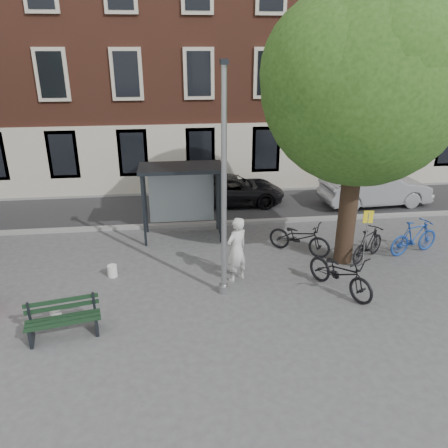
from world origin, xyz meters
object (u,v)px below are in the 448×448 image
object	(u,v)px
bench	(63,321)
bike_b	(414,237)
car_silver	(375,188)
lamppost	(224,198)
bike_d	(368,244)
painter	(237,250)
bike_a	(299,237)
bus_shelter	(193,185)
car_dark	(232,190)
notice_sign	(367,226)
bike_c	(340,273)

from	to	relation	value
bench	bike_b	world-z (taller)	bike_b
car_silver	lamppost	bearing A→B (deg)	127.22
lamppost	bike_b	distance (m)	7.08
lamppost	bike_d	size ratio (longest dim) A/B	3.40
lamppost	bike_d	bearing A→B (deg)	17.43
painter	bike_a	distance (m)	2.83
bike_d	bus_shelter	bearing A→B (deg)	26.66
bike_d	car_dark	size ratio (longest dim) A/B	0.40
bus_shelter	painter	size ratio (longest dim) A/B	1.46
bus_shelter	car_dark	size ratio (longest dim) A/B	0.64
lamppost	notice_sign	size ratio (longest dim) A/B	3.46
car_silver	bike_b	bearing A→B (deg)	166.08
bike_d	bike_c	bearing A→B (deg)	100.72
bike_d	car_silver	size ratio (longest dim) A/B	0.39
car_dark	bike_a	bearing A→B (deg)	-162.59
bike_c	car_silver	distance (m)	7.92
bus_shelter	painter	xyz separation A→B (m)	(1.06, -3.42, -0.94)
bike_a	bike_c	bearing A→B (deg)	-132.74
bike_a	bus_shelter	bearing A→B (deg)	98.64
lamppost	bike_a	bearing A→B (deg)	39.04
bench	notice_sign	bearing A→B (deg)	6.27
lamppost	bike_a	world-z (taller)	lamppost
bus_shelter	bench	xyz separation A→B (m)	(-3.37, -5.58, -1.52)
bus_shelter	bike_b	size ratio (longest dim) A/B	1.48
lamppost	painter	size ratio (longest dim) A/B	3.12
bench	notice_sign	world-z (taller)	notice_sign
bus_shelter	painter	bearing A→B (deg)	-72.87
painter	car_silver	distance (m)	8.97
bench	bike_c	bearing A→B (deg)	-2.30
lamppost	bike_b	bearing A→B (deg)	15.09
bench	bike_c	distance (m)	7.27
lamppost	bike_c	xyz separation A→B (m)	(3.20, -0.31, -2.20)
painter	bench	distance (m)	4.95
bike_a	notice_sign	size ratio (longest dim) A/B	1.20
bike_c	car_dark	bearing A→B (deg)	75.86
bus_shelter	car_silver	bearing A→B (deg)	16.62
car_dark	car_silver	xyz separation A→B (m)	(6.05, -0.92, 0.14)
bike_b	car_dark	world-z (taller)	car_dark
bike_a	bike_b	size ratio (longest dim) A/B	1.10
painter	bike_b	bearing A→B (deg)	155.95
bus_shelter	car_silver	world-z (taller)	bus_shelter
bike_c	notice_sign	distance (m)	2.20
bike_b	car_silver	xyz separation A→B (m)	(0.80, 4.71, 0.18)
lamppost	bike_c	size ratio (longest dim) A/B	2.74
bike_c	painter	bearing A→B (deg)	131.87
painter	notice_sign	size ratio (longest dim) A/B	1.11
bike_c	bike_b	bearing A→B (deg)	3.61
painter	notice_sign	world-z (taller)	painter
lamppost	bus_shelter	size ratio (longest dim) A/B	2.14
bike_c	car_dark	distance (m)	7.94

